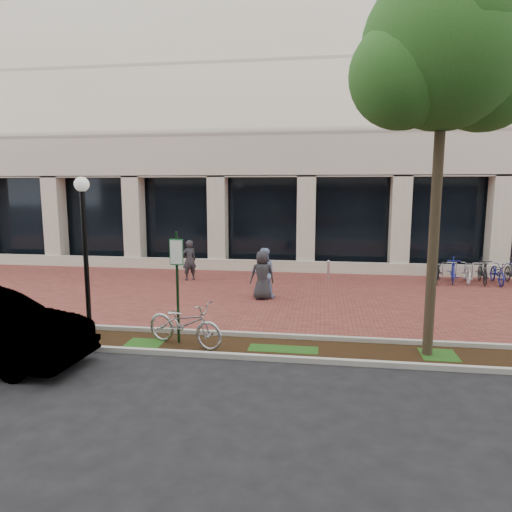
# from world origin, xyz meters

# --- Properties ---
(ground) EXTENTS (120.00, 120.00, 0.00)m
(ground) POSITION_xyz_m (0.00, 0.00, 0.00)
(ground) COLOR black
(ground) RESTS_ON ground
(brick_plaza) EXTENTS (40.00, 9.00, 0.01)m
(brick_plaza) POSITION_xyz_m (0.00, 0.00, 0.01)
(brick_plaza) COLOR brown
(brick_plaza) RESTS_ON ground
(planting_strip) EXTENTS (40.00, 1.50, 0.01)m
(planting_strip) POSITION_xyz_m (0.00, -5.25, 0.01)
(planting_strip) COLOR black
(planting_strip) RESTS_ON ground
(curb_plaza_side) EXTENTS (40.00, 0.12, 0.12)m
(curb_plaza_side) POSITION_xyz_m (0.00, -4.50, 0.06)
(curb_plaza_side) COLOR #B3B2A8
(curb_plaza_side) RESTS_ON ground
(curb_street_side) EXTENTS (40.00, 0.12, 0.12)m
(curb_street_side) POSITION_xyz_m (0.00, -6.00, 0.06)
(curb_street_side) COLOR #B3B2A8
(curb_street_side) RESTS_ON ground
(near_office_building) EXTENTS (40.00, 12.12, 16.00)m
(near_office_building) POSITION_xyz_m (0.00, 10.47, 10.05)
(near_office_building) COLOR beige
(near_office_building) RESTS_ON ground
(parking_sign) EXTENTS (0.34, 0.07, 2.70)m
(parking_sign) POSITION_xyz_m (-0.65, -5.18, 1.70)
(parking_sign) COLOR #133519
(parking_sign) RESTS_ON ground
(lamppost) EXTENTS (0.36, 0.36, 3.97)m
(lamppost) POSITION_xyz_m (-3.07, -4.93, 2.25)
(lamppost) COLOR black
(lamppost) RESTS_ON ground
(street_tree) EXTENTS (4.03, 3.36, 8.23)m
(street_tree) POSITION_xyz_m (5.16, -5.10, 6.33)
(street_tree) COLOR #443726
(street_tree) RESTS_ON ground
(locked_bicycle) EXTENTS (2.21, 1.39, 1.09)m
(locked_bicycle) POSITION_xyz_m (-0.44, -5.35, 0.55)
(locked_bicycle) COLOR #AFB0B4
(locked_bicycle) RESTS_ON ground
(pedestrian_left) EXTENTS (0.71, 0.68, 1.63)m
(pedestrian_left) POSITION_xyz_m (-2.55, 2.12, 0.81)
(pedestrian_left) COLOR #2C2C31
(pedestrian_left) RESTS_ON ground
(pedestrian_mid) EXTENTS (0.92, 0.77, 1.70)m
(pedestrian_mid) POSITION_xyz_m (0.78, -0.36, 0.85)
(pedestrian_mid) COLOR #8CA1D2
(pedestrian_mid) RESTS_ON ground
(pedestrian_right) EXTENTS (0.92, 0.73, 1.65)m
(pedestrian_right) POSITION_xyz_m (0.77, -0.59, 0.82)
(pedestrian_right) COLOR #29292E
(pedestrian_right) RESTS_ON ground
(bollard) EXTENTS (0.12, 0.12, 0.88)m
(bollard) POSITION_xyz_m (2.99, 2.64, 0.45)
(bollard) COLOR silver
(bollard) RESTS_ON ground
(bike_rack_cluster) EXTENTS (4.16, 1.82, 1.01)m
(bike_rack_cluster) POSITION_xyz_m (8.91, 3.13, 0.47)
(bike_rack_cluster) COLOR black
(bike_rack_cluster) RESTS_ON ground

